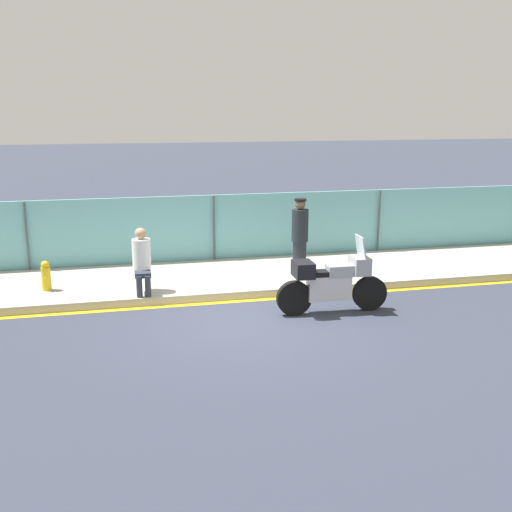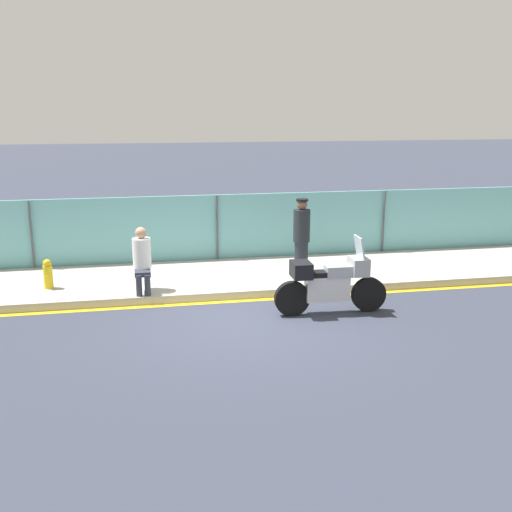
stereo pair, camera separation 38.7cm
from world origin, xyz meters
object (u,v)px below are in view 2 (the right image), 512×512
Objects in this scene: motorcycle at (330,283)px; officer_standing at (302,235)px; fire_hydrant at (48,274)px; person_seated_on_curb at (142,256)px.

officer_standing is at bearing 89.39° from motorcycle.
officer_standing reaches higher than fire_hydrant.
fire_hydrant is at bearing 164.24° from person_seated_on_curb.
fire_hydrant is (-1.98, 0.56, -0.43)m from person_seated_on_curb.
fire_hydrant is at bearing 159.26° from motorcycle.
motorcycle is at bearing -25.02° from person_seated_on_curb.
person_seated_on_curb is at bearing -15.76° from fire_hydrant.
person_seated_on_curb is 2.12× the size of fire_hydrant.
person_seated_on_curb is 2.10m from fire_hydrant.
person_seated_on_curb is (-3.56, 1.66, 0.30)m from motorcycle.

